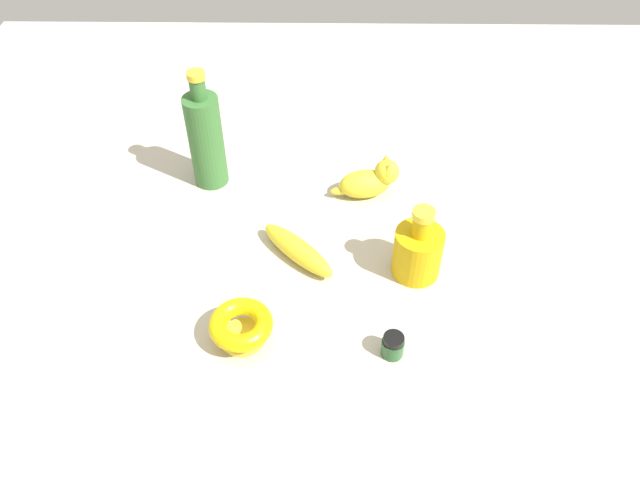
{
  "coord_description": "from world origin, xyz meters",
  "views": [
    {
      "loc": [
        -0.01,
        0.83,
        0.88
      ],
      "look_at": [
        0.0,
        0.0,
        0.05
      ],
      "focal_mm": 34.66,
      "sensor_mm": 36.0,
      "label": 1
    }
  ],
  "objects_px": {
    "bowl": "(241,326)",
    "nail_polish_jar": "(393,345)",
    "banana": "(298,249)",
    "bottle_short": "(418,250)",
    "cat_figurine": "(370,180)",
    "bottle_tall": "(206,139)"
  },
  "relations": [
    {
      "from": "nail_polish_jar",
      "to": "bottle_tall",
      "type": "xyz_separation_m",
      "value": [
        0.37,
        -0.46,
        0.09
      ]
    },
    {
      "from": "bottle_tall",
      "to": "bowl",
      "type": "bearing_deg",
      "value": 104.57
    },
    {
      "from": "banana",
      "to": "bottle_short",
      "type": "bearing_deg",
      "value": 36.9
    },
    {
      "from": "nail_polish_jar",
      "to": "banana",
      "type": "relative_size",
      "value": 0.24
    },
    {
      "from": "nail_polish_jar",
      "to": "cat_figurine",
      "type": "bearing_deg",
      "value": -87.23
    },
    {
      "from": "bottle_short",
      "to": "banana",
      "type": "relative_size",
      "value": 0.83
    },
    {
      "from": "bottle_tall",
      "to": "nail_polish_jar",
      "type": "bearing_deg",
      "value": 128.93
    },
    {
      "from": "bottle_tall",
      "to": "bottle_short",
      "type": "distance_m",
      "value": 0.51
    },
    {
      "from": "bowl",
      "to": "cat_figurine",
      "type": "xyz_separation_m",
      "value": [
        -0.24,
        -0.39,
        0.0
      ]
    },
    {
      "from": "bowl",
      "to": "bottle_short",
      "type": "bearing_deg",
      "value": -152.45
    },
    {
      "from": "bottle_tall",
      "to": "bottle_short",
      "type": "xyz_separation_m",
      "value": [
        -0.43,
        0.27,
        -0.06
      ]
    },
    {
      "from": "bottle_short",
      "to": "banana",
      "type": "xyz_separation_m",
      "value": [
        0.23,
        -0.03,
        -0.03
      ]
    },
    {
      "from": "nail_polish_jar",
      "to": "bottle_short",
      "type": "height_order",
      "value": "bottle_short"
    },
    {
      "from": "cat_figurine",
      "to": "banana",
      "type": "distance_m",
      "value": 0.24
    },
    {
      "from": "nail_polish_jar",
      "to": "banana",
      "type": "height_order",
      "value": "same"
    },
    {
      "from": "nail_polish_jar",
      "to": "bottle_tall",
      "type": "bearing_deg",
      "value": -51.07
    },
    {
      "from": "bowl",
      "to": "nail_polish_jar",
      "type": "bearing_deg",
      "value": 174.29
    },
    {
      "from": "bottle_tall",
      "to": "banana",
      "type": "xyz_separation_m",
      "value": [
        -0.2,
        0.24,
        -0.09
      ]
    },
    {
      "from": "cat_figurine",
      "to": "banana",
      "type": "height_order",
      "value": "cat_figurine"
    },
    {
      "from": "nail_polish_jar",
      "to": "cat_figurine",
      "type": "relative_size",
      "value": 0.3
    },
    {
      "from": "bottle_tall",
      "to": "bottle_short",
      "type": "height_order",
      "value": "bottle_tall"
    },
    {
      "from": "nail_polish_jar",
      "to": "bottle_short",
      "type": "distance_m",
      "value": 0.2
    }
  ]
}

